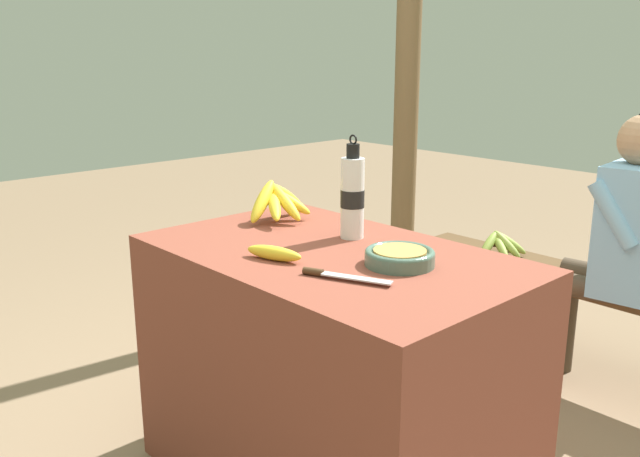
% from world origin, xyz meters
% --- Properties ---
extents(market_counter, '(1.13, 0.70, 0.78)m').
position_xyz_m(market_counter, '(0.00, 0.00, 0.39)').
color(market_counter, brown).
rests_on(market_counter, ground_plane).
extents(banana_bunch_ripe, '(0.19, 0.29, 0.15)m').
position_xyz_m(banana_bunch_ripe, '(-0.39, 0.12, 0.85)').
color(banana_bunch_ripe, '#4C381E').
rests_on(banana_bunch_ripe, market_counter).
extents(serving_bowl, '(0.19, 0.19, 0.04)m').
position_xyz_m(serving_bowl, '(0.22, 0.05, 0.80)').
color(serving_bowl, '#4C6B5B').
rests_on(serving_bowl, market_counter).
extents(water_bottle, '(0.07, 0.07, 0.32)m').
position_xyz_m(water_bottle, '(-0.07, 0.15, 0.91)').
color(water_bottle, white).
rests_on(water_bottle, market_counter).
extents(loose_banana_front, '(0.18, 0.09, 0.04)m').
position_xyz_m(loose_banana_front, '(-0.05, -0.18, 0.80)').
color(loose_banana_front, yellow).
rests_on(loose_banana_front, market_counter).
extents(knife, '(0.23, 0.11, 0.02)m').
position_xyz_m(knife, '(0.18, -0.16, 0.79)').
color(knife, '#BCBCC1').
rests_on(knife, market_counter).
extents(wooden_bench, '(1.68, 0.32, 0.45)m').
position_xyz_m(wooden_bench, '(0.21, 1.26, 0.38)').
color(wooden_bench, brown).
rests_on(wooden_bench, ground_plane).
extents(seated_vendor, '(0.43, 0.41, 1.14)m').
position_xyz_m(seated_vendor, '(0.32, 1.22, 0.66)').
color(seated_vendor, '#473828').
rests_on(seated_vendor, ground_plane).
extents(banana_bunch_green, '(0.17, 0.29, 0.13)m').
position_xyz_m(banana_bunch_green, '(-0.21, 1.25, 0.51)').
color(banana_bunch_green, '#4C381E').
rests_on(banana_bunch_green, wooden_bench).
extents(support_post_near, '(0.13, 0.13, 2.78)m').
position_xyz_m(support_post_near, '(-1.05, 1.57, 1.39)').
color(support_post_near, brown).
rests_on(support_post_near, ground_plane).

